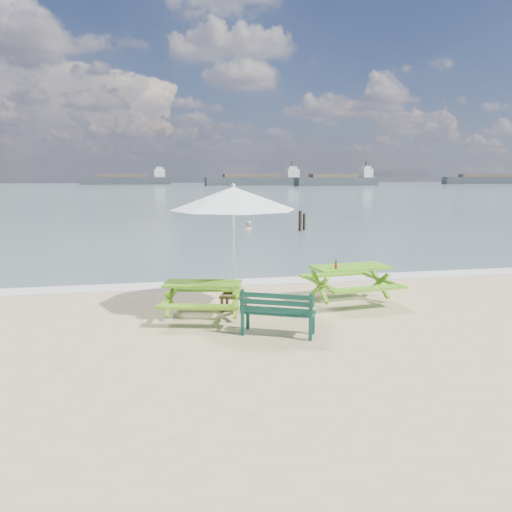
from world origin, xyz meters
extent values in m
plane|color=slate|center=(0.00, 85.00, 0.00)|extent=(300.00, 300.00, 0.00)
cube|color=silver|center=(0.00, 4.60, 0.01)|extent=(22.00, 0.90, 0.01)
cube|color=#5A9917|center=(-1.16, 1.36, 0.73)|extent=(1.71, 1.09, 0.05)
cube|color=#5A9917|center=(-0.99, 2.08, 0.43)|extent=(1.60, 0.64, 0.05)
cube|color=#5A9917|center=(-1.34, 0.64, 0.43)|extent=(1.60, 0.64, 0.05)
cube|color=#5A9917|center=(-1.16, 1.36, 0.34)|extent=(1.65, 1.21, 0.67)
cube|color=#5DA619|center=(2.36, 2.05, 0.82)|extent=(1.86, 1.03, 0.06)
cube|color=#5DA619|center=(2.26, 2.88, 0.49)|extent=(1.81, 0.51, 0.06)
cube|color=#5DA619|center=(2.45, 1.22, 0.49)|extent=(1.81, 0.51, 0.06)
cube|color=#5DA619|center=(2.36, 2.05, 0.38)|extent=(1.77, 1.18, 0.76)
cube|color=#0E3E2E|center=(0.12, -0.01, 0.43)|extent=(1.41, 0.95, 0.04)
cube|color=#0E3E2E|center=(0.03, -0.21, 0.66)|extent=(1.25, 0.61, 0.35)
cube|color=#0E3E2E|center=(0.12, -0.01, 0.21)|extent=(1.35, 0.96, 0.43)
cube|color=brown|center=(-0.43, 1.84, 0.33)|extent=(0.71, 0.71, 0.05)
cube|color=brown|center=(-0.43, 1.84, 0.15)|extent=(0.63, 0.63, 0.31)
cylinder|color=silver|center=(-0.43, 1.84, 1.31)|extent=(0.05, 0.05, 2.62)
cone|color=white|center=(-0.43, 1.84, 2.46)|extent=(3.57, 3.57, 0.49)
cylinder|color=brown|center=(1.89, 1.77, 0.92)|extent=(0.06, 0.06, 0.14)
cylinder|color=brown|center=(1.89, 1.77, 1.05)|extent=(0.02, 0.02, 0.06)
cylinder|color=red|center=(1.89, 1.77, 0.92)|extent=(0.06, 0.06, 0.06)
imported|color=tan|center=(2.84, 18.10, -0.38)|extent=(0.70, 0.58, 1.64)
cylinder|color=black|center=(5.30, 16.38, 0.44)|extent=(0.18, 0.18, 1.28)
cylinder|color=black|center=(5.70, 16.98, 0.34)|extent=(0.16, 0.16, 1.08)
cube|color=#343A3E|center=(96.28, 126.81, 1.00)|extent=(27.33, 7.70, 2.20)
cube|color=#343A3E|center=(23.84, 122.39, 1.00)|extent=(26.90, 5.32, 2.20)
cube|color=silver|center=(33.99, 122.89, 3.20)|extent=(3.35, 3.16, 2.20)
cube|color=#343A3E|center=(-10.52, 139.84, 1.00)|extent=(25.13, 4.32, 2.20)
cube|color=silver|center=(-0.99, 139.72, 3.20)|extent=(3.05, 3.04, 2.20)
cube|color=#343A3E|center=(43.73, 115.07, 1.00)|extent=(22.39, 5.86, 2.20)
cube|color=silver|center=(52.11, 115.78, 3.20)|extent=(2.90, 3.21, 2.20)
camera|label=1|loc=(-2.04, -8.76, 2.97)|focal=35.00mm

